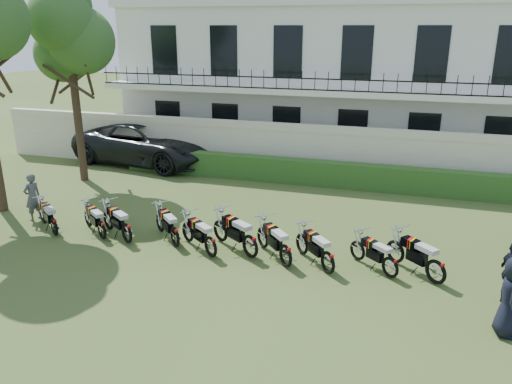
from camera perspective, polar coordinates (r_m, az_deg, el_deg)
ground at (r=14.12m, az=-0.48°, el=-7.43°), size 100.00×100.00×0.00m
perimeter_wall at (r=21.07m, az=6.13°, el=4.63°), size 30.00×0.35×2.30m
hedge at (r=20.32m, az=8.39°, el=2.05°), size 18.00×0.60×1.00m
building at (r=26.46m, az=8.92°, el=12.90°), size 20.40×9.60×7.40m
tree_west_near at (r=21.38m, az=-20.59°, el=16.59°), size 3.40×3.20×7.90m
motorcycle_0 at (r=16.48m, az=-22.11°, el=-3.22°), size 1.52×1.16×1.00m
motorcycle_1 at (r=15.75m, az=-17.25°, el=-3.68°), size 1.50×1.14×0.98m
motorcycle_2 at (r=15.24m, az=-14.59°, el=-4.04°), size 1.66×1.17×1.06m
motorcycle_3 at (r=14.71m, az=-9.27°, el=-4.54°), size 1.44×1.38×1.04m
motorcycle_4 at (r=13.94m, az=-5.21°, el=-5.69°), size 1.59×1.22×1.04m
motorcycle_5 at (r=13.83m, az=-0.67°, el=-5.60°), size 1.79×1.26×1.14m
motorcycle_6 at (r=13.35m, az=3.41°, el=-6.69°), size 1.42×1.51×1.08m
motorcycle_7 at (r=13.14m, az=8.24°, el=-7.39°), size 1.37×1.46×1.04m
motorcycle_8 at (r=13.27m, az=15.13°, el=-7.78°), size 1.39×1.21×0.96m
motorcycle_9 at (r=13.27m, az=19.93°, el=-7.97°), size 1.55×1.43×1.10m
suv at (r=23.97m, az=-12.36°, el=5.48°), size 7.33×4.17×1.93m
inspector at (r=18.03m, az=-24.17°, el=-0.53°), size 0.54×0.67×1.60m
officer_0 at (r=11.71m, az=27.20°, el=-10.63°), size 0.67×0.92×1.75m
officer_2 at (r=12.90m, az=27.15°, el=-8.34°), size 0.60×0.99×1.58m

